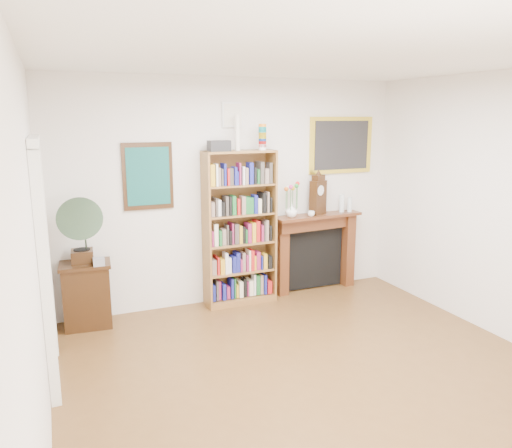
{
  "coord_description": "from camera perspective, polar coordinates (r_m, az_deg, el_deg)",
  "views": [
    {
      "loc": [
        -2.11,
        -3.34,
        2.33
      ],
      "look_at": [
        -0.06,
        1.6,
        1.17
      ],
      "focal_mm": 35.0,
      "sensor_mm": 36.0,
      "label": 1
    }
  ],
  "objects": [
    {
      "name": "fireplace",
      "position": [
        6.82,
        6.72,
        -2.45
      ],
      "size": [
        1.27,
        0.39,
        1.05
      ],
      "rotation": [
        0.0,
        0.0,
        0.08
      ],
      "color": "#4C2511",
      "rests_on": "floor"
    },
    {
      "name": "small_picture",
      "position": [
        6.19,
        -2.72,
        12.37
      ],
      "size": [
        0.26,
        0.04,
        0.3
      ],
      "color": "white",
      "rests_on": "back_wall"
    },
    {
      "name": "cd_stack",
      "position": [
        5.7,
        -17.52,
        -4.13
      ],
      "size": [
        0.12,
        0.12,
        0.08
      ],
      "primitive_type": "cube",
      "rotation": [
        0.0,
        0.0,
        -0.04
      ],
      "color": "#AFAFBC",
      "rests_on": "side_cabinet"
    },
    {
      "name": "bottle_right",
      "position": [
        6.91,
        10.67,
        2.2
      ],
      "size": [
        0.06,
        0.06,
        0.2
      ],
      "primitive_type": "cylinder",
      "color": "silver",
      "rests_on": "fireplace"
    },
    {
      "name": "room",
      "position": [
        4.06,
        9.44,
        -1.27
      ],
      "size": [
        4.51,
        5.01,
        2.81
      ],
      "color": "#57381A",
      "rests_on": "ground"
    },
    {
      "name": "door_casing",
      "position": [
        4.66,
        -23.15,
        -2.08
      ],
      "size": [
        0.08,
        1.02,
        2.17
      ],
      "color": "white",
      "rests_on": "left_wall"
    },
    {
      "name": "gilt_painting",
      "position": [
        6.88,
        9.7,
        8.87
      ],
      "size": [
        0.95,
        0.04,
        0.75
      ],
      "color": "gold",
      "rests_on": "back_wall"
    },
    {
      "name": "bottle_left",
      "position": [
        6.87,
        9.78,
        2.35
      ],
      "size": [
        0.07,
        0.07,
        0.24
      ],
      "primitive_type": "cylinder",
      "color": "silver",
      "rests_on": "fireplace"
    },
    {
      "name": "gramophone",
      "position": [
        5.65,
        -19.41,
        -0.31
      ],
      "size": [
        0.5,
        0.61,
        0.77
      ],
      "rotation": [
        0.0,
        0.0,
        -0.06
      ],
      "color": "black",
      "rests_on": "side_cabinet"
    },
    {
      "name": "teacup",
      "position": [
        6.52,
        6.33,
        1.17
      ],
      "size": [
        0.11,
        0.11,
        0.07
      ],
      "primitive_type": "imported",
      "rotation": [
        0.0,
        0.0,
        0.23
      ],
      "color": "white",
      "rests_on": "fireplace"
    },
    {
      "name": "teal_poster",
      "position": [
        5.95,
        -12.24,
        5.36
      ],
      "size": [
        0.58,
        0.04,
        0.78
      ],
      "color": "black",
      "rests_on": "back_wall"
    },
    {
      "name": "mantel_clock",
      "position": [
        6.65,
        7.1,
        3.25
      ],
      "size": [
        0.26,
        0.21,
        0.52
      ],
      "rotation": [
        0.0,
        0.0,
        0.43
      ],
      "color": "black",
      "rests_on": "fireplace"
    },
    {
      "name": "side_cabinet",
      "position": [
        5.96,
        -18.74,
        -7.67
      ],
      "size": [
        0.58,
        0.44,
        0.74
      ],
      "primitive_type": "cube",
      "rotation": [
        0.0,
        0.0,
        -0.08
      ],
      "color": "black",
      "rests_on": "floor"
    },
    {
      "name": "bookshelf",
      "position": [
        6.17,
        -1.88,
        0.5
      ],
      "size": [
        0.89,
        0.33,
        2.22
      ],
      "rotation": [
        0.0,
        0.0,
        0.01
      ],
      "color": "brown",
      "rests_on": "floor"
    },
    {
      "name": "flower_vase",
      "position": [
        6.46,
        4.08,
        1.53
      ],
      "size": [
        0.21,
        0.21,
        0.16
      ],
      "primitive_type": "imported",
      "rotation": [
        0.0,
        0.0,
        -0.4
      ],
      "color": "white",
      "rests_on": "fireplace"
    }
  ]
}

